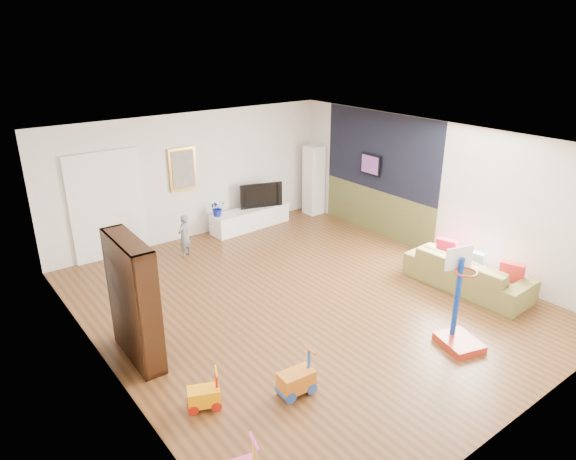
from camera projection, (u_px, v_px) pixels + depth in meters
floor at (302, 300)px, 8.71m from camera, size 6.50×7.50×0.00m
ceiling at (304, 142)px, 7.72m from camera, size 6.50×7.50×0.00m
wall_back at (193, 176)px, 10.99m from camera, size 6.50×0.00×2.70m
wall_front at (525, 326)px, 5.44m from camera, size 6.50×0.00×2.70m
wall_left at (100, 282)px, 6.37m from camera, size 0.00×7.50×2.70m
wall_right at (432, 190)px, 10.05m from camera, size 0.00×7.50×2.70m
navy_accent at (380, 152)px, 10.90m from camera, size 0.01×3.20×1.70m
olive_wainscot at (376, 212)px, 11.39m from camera, size 0.01×3.20×1.00m
doorway at (108, 207)px, 9.99m from camera, size 1.45×0.06×2.10m
painting_back at (183, 169)px, 10.74m from camera, size 0.62×0.06×0.92m
artwork_right at (370, 164)px, 11.12m from camera, size 0.04×0.56×0.46m
media_console at (250, 218)px, 11.81m from camera, size 1.96×0.61×0.45m
tall_cabinet at (314, 180)px, 12.53m from camera, size 0.40×0.40×1.70m
bookshelf at (134, 300)px, 6.89m from camera, size 0.35×1.22×1.77m
sofa at (468, 272)px, 8.97m from camera, size 0.94×2.20×0.63m
basketball_hoop at (465, 301)px, 7.17m from camera, size 0.66×0.74×1.48m
ride_on_yellow at (203, 390)px, 6.14m from camera, size 0.45×0.37×0.51m
ride_on_orange at (296, 374)px, 6.36m from camera, size 0.46×0.31×0.59m
child at (184, 236)px, 10.23m from camera, size 0.38×0.34×0.88m
tv at (260, 194)px, 11.82m from camera, size 0.99×0.42×0.57m
vase_plant at (217, 208)px, 11.22m from camera, size 0.35×0.30×0.37m
pillow_left at (512, 272)px, 8.55m from camera, size 0.21×0.40×0.39m
pillow_center at (475, 260)px, 9.01m from camera, size 0.15×0.36×0.35m
pillow_right at (447, 248)px, 9.52m from camera, size 0.19×0.38×0.37m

